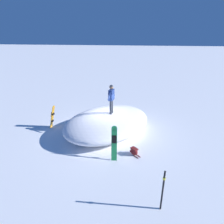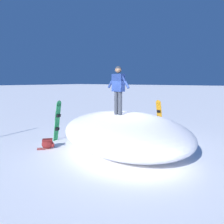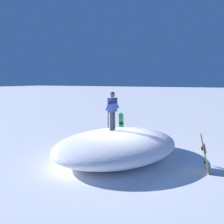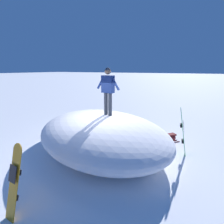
% 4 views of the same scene
% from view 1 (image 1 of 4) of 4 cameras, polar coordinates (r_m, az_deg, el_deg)
% --- Properties ---
extents(ground, '(240.00, 240.00, 0.00)m').
position_cam_1_polar(ground, '(12.08, -2.36, -5.68)').
color(ground, white).
extents(snow_mound, '(7.27, 6.72, 1.29)m').
position_cam_1_polar(snow_mound, '(11.71, -1.36, -3.06)').
color(snow_mound, white).
rests_on(snow_mound, ground).
extents(snowboarder_standing, '(1.04, 0.29, 1.74)m').
position_cam_1_polar(snowboarder_standing, '(10.95, -0.18, 4.66)').
color(snowboarder_standing, '#333842').
rests_on(snowboarder_standing, snow_mound).
extents(snowboard_primary_upright, '(0.35, 0.32, 1.72)m').
position_cam_1_polar(snowboard_primary_upright, '(9.08, 0.66, -9.25)').
color(snowboard_primary_upright, '#1E8C47').
rests_on(snowboard_primary_upright, ground).
extents(snowboard_secondary_upright, '(0.30, 0.42, 1.55)m').
position_cam_1_polar(snowboard_secondary_upright, '(12.77, -17.46, -1.21)').
color(snowboard_secondary_upright, orange).
rests_on(snowboard_secondary_upright, ground).
extents(backpack_near, '(0.57, 0.61, 0.38)m').
position_cam_1_polar(backpack_near, '(9.80, 6.64, -11.64)').
color(backpack_near, maroon).
rests_on(backpack_near, ground).
extents(trail_marker_pole, '(0.10, 0.10, 1.61)m').
position_cam_1_polar(trail_marker_pole, '(6.98, 15.03, -21.71)').
color(trail_marker_pole, black).
rests_on(trail_marker_pole, ground).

